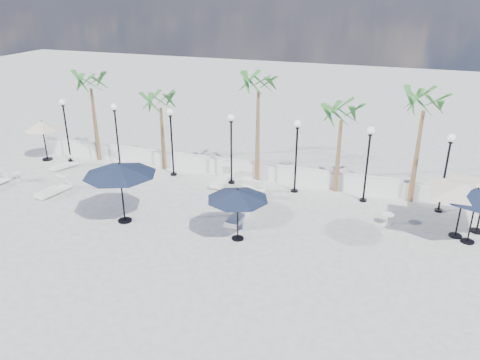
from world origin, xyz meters
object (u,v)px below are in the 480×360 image
(lounger_4, at_px, (238,216))
(parasol_navy_mid, at_px, (238,195))
(parasol_cream_sq_a, at_px, (466,184))
(lounger_6, at_px, (252,192))
(parasol_navy_left, at_px, (120,170))
(lounger_3, at_px, (243,201))
(lounger_2, at_px, (53,190))
(parasol_cream_small, at_px, (42,126))
(lounger_0, at_px, (64,165))
(parasol_navy_right, at_px, (477,194))
(lounger_5, at_px, (222,179))

(lounger_4, height_order, parasol_navy_mid, parasol_navy_mid)
(parasol_navy_mid, height_order, parasol_cream_sq_a, parasol_cream_sq_a)
(lounger_6, bearing_deg, parasol_navy_left, -115.94)
(parasol_cream_sq_a, bearing_deg, lounger_3, -179.37)
(lounger_2, bearing_deg, parasol_cream_small, 142.72)
(lounger_2, bearing_deg, lounger_0, 130.22)
(lounger_6, bearing_deg, lounger_3, -75.40)
(lounger_3, bearing_deg, lounger_4, -71.31)
(lounger_3, height_order, lounger_6, lounger_3)
(lounger_6, relative_size, parasol_navy_right, 0.62)
(parasol_cream_sq_a, bearing_deg, parasol_navy_mid, -159.43)
(parasol_navy_mid, height_order, parasol_navy_right, parasol_navy_right)
(lounger_2, height_order, parasol_cream_sq_a, parasol_cream_sq_a)
(lounger_0, xyz_separation_m, lounger_3, (11.55, -1.28, 0.04))
(parasol_navy_left, xyz_separation_m, parasol_cream_sq_a, (14.14, 3.46, -0.08))
(lounger_0, height_order, lounger_2, lounger_2)
(parasol_navy_mid, height_order, parasol_cream_small, parasol_cream_small)
(parasol_cream_sq_a, bearing_deg, lounger_0, 176.84)
(parasol_navy_right, height_order, parasol_cream_sq_a, parasol_cream_sq_a)
(lounger_3, relative_size, parasol_navy_right, 0.71)
(lounger_2, bearing_deg, parasol_navy_right, 14.53)
(lounger_0, xyz_separation_m, parasol_navy_right, (21.60, -1.52, 1.99))
(lounger_4, distance_m, parasol_cream_sq_a, 9.67)
(lounger_4, bearing_deg, parasol_cream_small, 168.74)
(lounger_2, height_order, lounger_6, lounger_2)
(lounger_6, height_order, parasol_cream_small, parasol_cream_small)
(lounger_2, distance_m, parasol_navy_left, 5.76)
(lounger_4, distance_m, parasol_navy_left, 5.66)
(parasol_navy_right, distance_m, parasol_cream_small, 23.66)
(lounger_4, distance_m, parasol_navy_right, 10.00)
(lounger_3, xyz_separation_m, lounger_5, (-1.94, 2.17, 0.01))
(lounger_4, distance_m, parasol_cream_small, 14.46)
(lounger_3, height_order, parasol_cream_small, parasol_cream_small)
(lounger_2, distance_m, parasol_cream_sq_a, 19.48)
(lounger_6, relative_size, parasol_navy_left, 0.54)
(lounger_6, height_order, parasol_navy_right, parasol_navy_right)
(parasol_cream_sq_a, bearing_deg, parasol_navy_right, -38.40)
(parasol_navy_mid, bearing_deg, lounger_3, 105.32)
(lounger_0, xyz_separation_m, parasol_cream_small, (-1.93, 0.87, 1.93))
(lounger_2, relative_size, parasol_cream_small, 0.81)
(lounger_0, height_order, parasol_navy_mid, parasol_navy_mid)
(parasol_navy_left, distance_m, parasol_navy_right, 14.91)
(lounger_5, xyz_separation_m, parasol_cream_small, (-11.54, -0.02, 1.89))
(lounger_3, distance_m, parasol_cream_small, 13.78)
(lounger_4, bearing_deg, parasol_navy_mid, -67.37)
(lounger_6, bearing_deg, parasol_navy_mid, -60.16)
(lounger_3, xyz_separation_m, parasol_navy_left, (-4.53, -3.35, 2.28))
(parasol_navy_right, bearing_deg, lounger_6, 171.95)
(parasol_navy_left, bearing_deg, lounger_4, 19.43)
(lounger_0, distance_m, parasol_navy_mid, 13.32)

